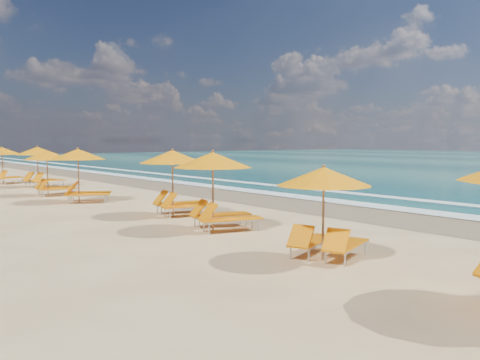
% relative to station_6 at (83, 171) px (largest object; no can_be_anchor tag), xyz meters
% --- Properties ---
extents(ground, '(160.00, 160.00, 0.00)m').
position_rel_station_6_xyz_m(ground, '(2.44, -7.02, -1.24)').
color(ground, '#D9BD80').
rests_on(ground, ground).
extents(wet_sand, '(4.00, 160.00, 0.01)m').
position_rel_station_6_xyz_m(wet_sand, '(6.44, -7.02, -1.23)').
color(wet_sand, '#877150').
rests_on(wet_sand, ground).
extents(surf_foam, '(4.00, 160.00, 0.01)m').
position_rel_station_6_xyz_m(surf_foam, '(9.14, -7.02, -1.21)').
color(surf_foam, white).
rests_on(surf_foam, ground).
extents(station_3, '(2.54, 2.49, 2.00)m').
position_rel_station_6_xyz_m(station_3, '(0.14, -12.63, -0.12)').
color(station_3, olive).
rests_on(station_3, ground).
extents(station_4, '(2.82, 2.75, 2.23)m').
position_rel_station_6_xyz_m(station_4, '(0.48, -8.47, 0.01)').
color(station_4, olive).
rests_on(station_4, ground).
extents(station_5, '(2.72, 2.62, 2.23)m').
position_rel_station_6_xyz_m(station_5, '(1.04, -5.47, 0.01)').
color(station_5, olive).
rests_on(station_5, ground).
extents(station_6, '(2.96, 2.96, 2.21)m').
position_rel_station_6_xyz_m(station_6, '(0.00, 0.00, 0.00)').
color(station_6, olive).
rests_on(station_6, ground).
extents(station_7, '(2.43, 2.29, 2.09)m').
position_rel_station_6_xyz_m(station_7, '(-0.19, 3.21, -0.07)').
color(station_7, olive).
rests_on(station_7, ground).
extents(station_8, '(2.77, 2.69, 2.21)m').
position_rel_station_6_xyz_m(station_8, '(0.78, 7.72, 0.00)').
color(station_8, olive).
rests_on(station_8, ground).
extents(station_9, '(2.75, 2.68, 2.17)m').
position_rel_station_6_xyz_m(station_9, '(-0.14, 11.13, -0.03)').
color(station_9, olive).
rests_on(station_9, ground).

